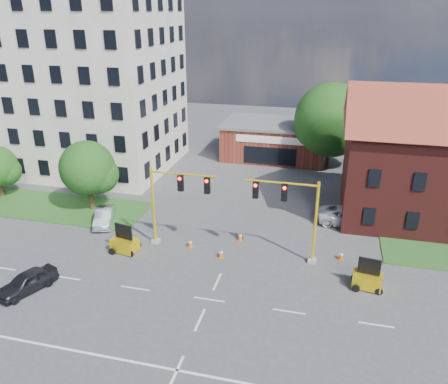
# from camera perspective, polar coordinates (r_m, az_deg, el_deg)

# --- Properties ---
(ground) EXTENTS (120.00, 120.00, 0.00)m
(ground) POSITION_cam_1_polar(r_m,az_deg,el_deg) (28.14, -1.96, -13.85)
(ground) COLOR #464649
(ground) RESTS_ON ground
(grass_verge_nw) EXTENTS (22.00, 6.00, 0.08)m
(grass_verge_nw) POSITION_cam_1_polar(r_m,az_deg,el_deg) (44.47, -23.84, -1.46)
(grass_verge_nw) COLOR #295821
(grass_verge_nw) RESTS_ON ground
(lane_markings) EXTENTS (60.00, 36.00, 0.01)m
(lane_markings) POSITION_cam_1_polar(r_m,az_deg,el_deg) (25.88, -3.84, -17.66)
(lane_markings) COLOR white
(lane_markings) RESTS_ON ground
(office_block) EXTENTS (18.40, 15.40, 20.60)m
(office_block) POSITION_cam_1_polar(r_m,az_deg,el_deg) (51.36, -17.70, 14.41)
(office_block) COLOR beige
(office_block) RESTS_ON ground
(brick_shop) EXTENTS (12.40, 8.40, 4.30)m
(brick_shop) POSITION_cam_1_polar(r_m,az_deg,el_deg) (54.10, 6.66, 6.84)
(brick_shop) COLOR maroon
(brick_shop) RESTS_ON ground
(tree_large) EXTENTS (8.58, 8.18, 9.70)m
(tree_large) POSITION_cam_1_polar(r_m,az_deg,el_deg) (50.12, 14.32, 8.82)
(tree_large) COLOR #361F13
(tree_large) RESTS_ON ground
(tree_nw_front) EXTENTS (5.06, 4.82, 6.37)m
(tree_nw_front) POSITION_cam_1_polar(r_m,az_deg,el_deg) (40.17, -17.05, 2.80)
(tree_nw_front) COLOR #361F13
(tree_nw_front) RESTS_ON ground
(signal_mast_west) EXTENTS (5.30, 0.60, 6.20)m
(signal_mast_west) POSITION_cam_1_polar(r_m,az_deg,el_deg) (32.35, -6.62, -0.85)
(signal_mast_west) COLOR gray
(signal_mast_west) RESTS_ON ground
(signal_mast_east) EXTENTS (5.30, 0.60, 6.20)m
(signal_mast_east) POSITION_cam_1_polar(r_m,az_deg,el_deg) (30.61, 8.90, -2.40)
(signal_mast_east) COLOR gray
(signal_mast_east) RESTS_ON ground
(trailer_west) EXTENTS (2.10, 1.62, 2.14)m
(trailer_west) POSITION_cam_1_polar(r_m,az_deg,el_deg) (33.57, -12.84, -6.57)
(trailer_west) COLOR yellow
(trailer_west) RESTS_ON ground
(trailer_east) EXTENTS (1.97, 1.46, 2.07)m
(trailer_east) POSITION_cam_1_polar(r_m,az_deg,el_deg) (30.27, 18.23, -10.75)
(trailer_east) COLOR yellow
(trailer_east) RESTS_ON ground
(cone_a) EXTENTS (0.40, 0.40, 0.70)m
(cone_a) POSITION_cam_1_polar(r_m,az_deg,el_deg) (33.56, -4.43, -6.68)
(cone_a) COLOR #DD5C0B
(cone_a) RESTS_ON ground
(cone_b) EXTENTS (0.40, 0.40, 0.70)m
(cone_b) POSITION_cam_1_polar(r_m,az_deg,el_deg) (34.42, 2.12, -5.83)
(cone_b) COLOR #DD5C0B
(cone_b) RESTS_ON ground
(cone_c) EXTENTS (0.40, 0.40, 0.70)m
(cone_c) POSITION_cam_1_polar(r_m,az_deg,el_deg) (32.18, -0.40, -7.99)
(cone_c) COLOR #DD5C0B
(cone_c) RESTS_ON ground
(cone_d) EXTENTS (0.40, 0.40, 0.70)m
(cone_d) POSITION_cam_1_polar(r_m,az_deg,el_deg) (33.03, 15.03, -7.98)
(cone_d) COLOR #DD5C0B
(cone_d) RESTS_ON ground
(pickup_white) EXTENTS (5.50, 2.61, 1.52)m
(pickup_white) POSITION_cam_1_polar(r_m,az_deg,el_deg) (38.21, 16.28, -3.06)
(pickup_white) COLOR white
(pickup_white) RESTS_ON ground
(sedan_dark) EXTENTS (2.96, 4.23, 1.34)m
(sedan_dark) POSITION_cam_1_polar(r_m,az_deg,el_deg) (31.18, -24.35, -10.64)
(sedan_dark) COLOR black
(sedan_dark) RESTS_ON ground
(sedan_silver_front) EXTENTS (2.61, 4.16, 1.29)m
(sedan_silver_front) POSITION_cam_1_polar(r_m,az_deg,el_deg) (38.24, -15.38, -3.11)
(sedan_silver_front) COLOR #ABACB2
(sedan_silver_front) RESTS_ON ground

